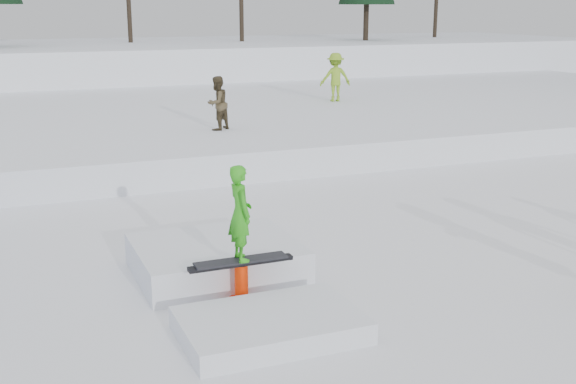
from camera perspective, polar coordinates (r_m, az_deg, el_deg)
name	(u,v)px	position (r m, az deg, el deg)	size (l,w,h in m)	color
ground	(307,294)	(11.26, 1.53, -8.04)	(120.00, 120.00, 0.00)	white
snow_berm	(76,67)	(39.85, -16.39, 9.43)	(60.00, 14.00, 2.40)	white
snow_midrise	(124,121)	(26.14, -12.83, 5.52)	(50.00, 18.00, 0.80)	white
walker_olive	(217,103)	(21.15, -5.61, 7.00)	(0.76, 0.59, 1.56)	#453924
walker_ygreen	(335,77)	(27.62, 3.76, 9.04)	(1.17, 0.67, 1.81)	#7DAD24
jib_rail_feature	(230,271)	(11.35, -4.64, -6.24)	(2.60, 4.40, 2.11)	white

